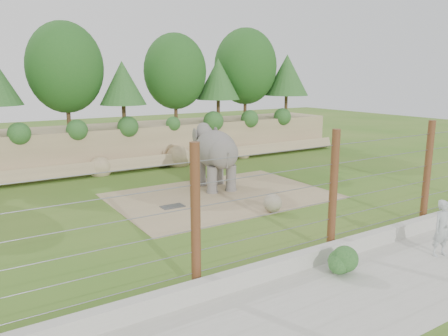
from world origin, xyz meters
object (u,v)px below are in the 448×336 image
barrier_fence (333,192)px  elephant (215,158)px  zookeeper (442,228)px  stone_ball (272,203)px

barrier_fence → elephant: bearing=83.4°
barrier_fence → zookeeper: size_ratio=11.13×
barrier_fence → stone_ball: bearing=77.4°
barrier_fence → zookeeper: 3.57m
elephant → barrier_fence: 9.00m
stone_ball → barrier_fence: barrier_fence is taller
zookeeper → stone_ball: bearing=117.1°
barrier_fence → zookeeper: bearing=-39.7°
elephant → zookeeper: bearing=-72.1°
stone_ball → zookeeper: 6.61m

